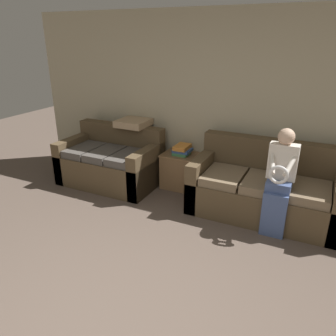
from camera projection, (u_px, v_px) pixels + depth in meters
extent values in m
cube|color=#BCB293|center=(231.00, 105.00, 4.60)|extent=(6.64, 0.06, 2.55)
cube|color=brown|center=(263.00, 200.00, 4.24)|extent=(1.86, 0.89, 0.43)
cube|color=brown|center=(272.00, 158.00, 4.35)|extent=(1.86, 0.20, 0.51)
cube|color=brown|center=(202.00, 179.00, 4.53)|extent=(0.16, 0.89, 0.68)
cube|color=#7A664C|center=(224.00, 176.00, 4.26)|extent=(0.48, 0.65, 0.11)
cube|color=#7A664C|center=(264.00, 184.00, 4.05)|extent=(0.48, 0.65, 0.11)
cube|color=#7A664C|center=(309.00, 192.00, 3.85)|extent=(0.48, 0.65, 0.11)
cube|color=brown|center=(110.00, 169.00, 5.16)|extent=(1.50, 0.90, 0.47)
cube|color=brown|center=(121.00, 137.00, 5.29)|extent=(1.50, 0.20, 0.41)
cube|color=brown|center=(76.00, 157.00, 5.39)|extent=(0.16, 0.90, 0.67)
cube|color=brown|center=(147.00, 170.00, 4.85)|extent=(0.16, 0.90, 0.67)
cube|color=#514C47|center=(85.00, 150.00, 5.13)|extent=(0.37, 0.66, 0.11)
cube|color=#514C47|center=(105.00, 154.00, 4.97)|extent=(0.37, 0.66, 0.11)
cube|color=#514C47|center=(127.00, 158.00, 4.81)|extent=(0.37, 0.66, 0.11)
cube|color=#475B8E|center=(274.00, 215.00, 3.77)|extent=(0.27, 0.10, 0.54)
cube|color=#475B8E|center=(279.00, 185.00, 3.76)|extent=(0.27, 0.28, 0.11)
cube|color=silver|center=(283.00, 161.00, 3.72)|extent=(0.32, 0.14, 0.42)
sphere|color=#DBB293|center=(286.00, 137.00, 3.61)|extent=(0.19, 0.19, 0.19)
torus|color=white|center=(279.00, 175.00, 3.52)|extent=(0.21, 0.04, 0.21)
cylinder|color=silver|center=(272.00, 161.00, 3.64)|extent=(0.13, 0.31, 0.23)
cylinder|color=silver|center=(291.00, 164.00, 3.56)|extent=(0.13, 0.31, 0.23)
cube|color=olive|center=(182.00, 171.00, 5.00)|extent=(0.56, 0.43, 0.54)
cube|color=#9A724A|center=(182.00, 155.00, 4.91)|extent=(0.58, 0.45, 0.02)
cube|color=#3D8451|center=(182.00, 153.00, 4.89)|extent=(0.22, 0.22, 0.04)
cube|color=#33569E|center=(183.00, 150.00, 4.87)|extent=(0.25, 0.25, 0.04)
cube|color=orange|center=(182.00, 147.00, 4.85)|extent=(0.19, 0.29, 0.06)
cube|color=tan|center=(134.00, 123.00, 5.10)|extent=(0.46, 0.46, 0.10)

